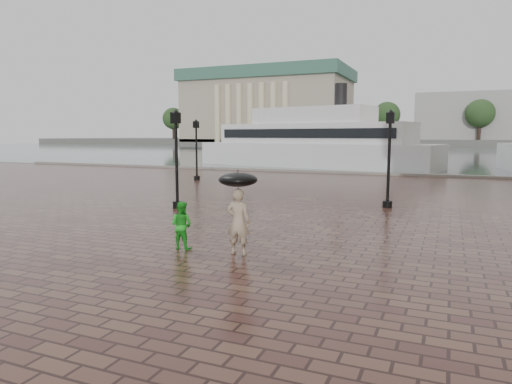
% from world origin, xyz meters
% --- Properties ---
extents(ground, '(300.00, 300.00, 0.00)m').
position_xyz_m(ground, '(0.00, 0.00, 0.00)').
color(ground, '#391D1A').
rests_on(ground, ground).
extents(harbour_water, '(240.00, 240.00, 0.00)m').
position_xyz_m(harbour_water, '(0.00, 92.00, 0.00)').
color(harbour_water, '#444D52').
rests_on(harbour_water, ground).
extents(quay_edge, '(80.00, 0.60, 0.30)m').
position_xyz_m(quay_edge, '(0.00, 32.00, 0.00)').
color(quay_edge, slate).
rests_on(quay_edge, ground).
extents(far_shore, '(300.00, 60.00, 2.00)m').
position_xyz_m(far_shore, '(0.00, 160.00, 1.00)').
color(far_shore, '#4C4C47').
rests_on(far_shore, ground).
extents(museum, '(57.00, 32.50, 26.00)m').
position_xyz_m(museum, '(-55.00, 144.61, 13.91)').
color(museum, gray).
rests_on(museum, ground).
extents(far_trees, '(188.00, 8.00, 13.50)m').
position_xyz_m(far_trees, '(0.00, 138.00, 9.42)').
color(far_trees, '#2D2119').
rests_on(far_trees, ground).
extents(street_lamps, '(15.44, 12.44, 4.40)m').
position_xyz_m(street_lamps, '(-5.00, 15.33, 2.33)').
color(street_lamps, black).
rests_on(street_lamps, ground).
extents(adult_pedestrian, '(0.72, 0.50, 1.89)m').
position_xyz_m(adult_pedestrian, '(0.19, 3.55, 0.95)').
color(adult_pedestrian, tan).
rests_on(adult_pedestrian, ground).
extents(child_pedestrian, '(0.71, 0.56, 1.43)m').
position_xyz_m(child_pedestrian, '(-1.64, 3.47, 0.71)').
color(child_pedestrian, green).
rests_on(child_pedestrian, ground).
extents(ferry_near, '(26.82, 11.82, 8.55)m').
position_xyz_m(ferry_near, '(-7.95, 39.43, 2.57)').
color(ferry_near, silver).
rests_on(ferry_near, ground).
extents(umbrella, '(1.10, 1.10, 1.20)m').
position_xyz_m(umbrella, '(0.19, 3.55, 2.14)').
color(umbrella, black).
rests_on(umbrella, ground).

